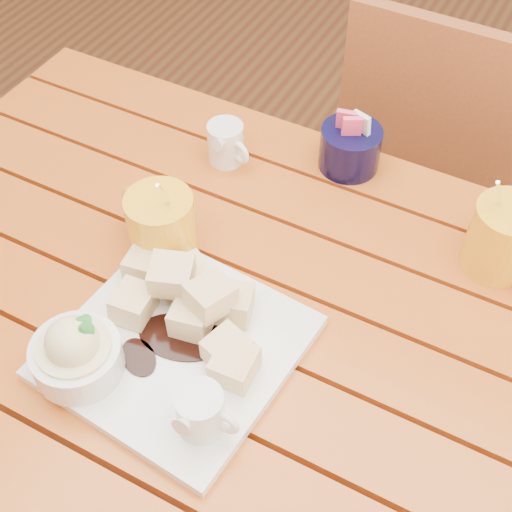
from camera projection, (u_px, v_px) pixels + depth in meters
The scene contains 8 objects.
ground at pixel (238, 504), 1.58m from camera, with size 5.00×5.00×0.00m, color #5C2C1A.
table at pixel (230, 341), 1.09m from camera, with size 1.20×0.79×0.75m.
dessert_plate at pixel (153, 342), 0.92m from camera, with size 0.32×0.32×0.12m.
coffee_mug_left at pixel (160, 225), 1.03m from camera, with size 0.14×0.10×0.16m.
coffee_mug_right at pixel (505, 238), 1.01m from camera, with size 0.14×0.10×0.17m.
cream_pitcher at pixel (226, 143), 1.18m from camera, with size 0.09×0.07×0.07m.
sugar_caddy at pixel (350, 147), 1.17m from camera, with size 0.10×0.10×0.11m.
chair_far at pixel (446, 169), 1.54m from camera, with size 0.43×0.43×0.91m.
Camera 1 is at (0.32, -0.52, 1.55)m, focal length 50.00 mm.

